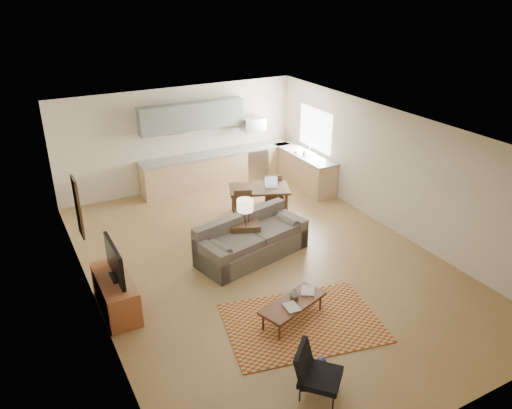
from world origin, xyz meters
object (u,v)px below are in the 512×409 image
dining_table (259,201)px  console_table (245,238)px  tv_credenza (116,294)px  sofa (252,238)px  armchair (321,373)px  coffee_table (293,311)px

dining_table → console_table: bearing=-105.1°
tv_credenza → sofa: bearing=9.3°
tv_credenza → console_table: 2.90m
armchair → dining_table: size_ratio=0.52×
sofa → tv_credenza: size_ratio=1.76×
coffee_table → dining_table: bearing=51.0°
console_table → sofa: bearing=-51.6°
armchair → tv_credenza: 3.78m
tv_credenza → dining_table: 4.47m
armchair → console_table: bearing=34.7°
sofa → console_table: bearing=94.1°
tv_credenza → console_table: bearing=13.3°
armchair → tv_credenza: (-1.97, 3.23, -0.04)m
tv_credenza → armchair: bearing=-58.6°
console_table → dining_table: 1.83m
sofa → coffee_table: sofa is taller
dining_table → sofa: bearing=-100.3°
console_table → dining_table: (1.11, 1.46, 0.01)m
armchair → dining_table: (1.96, 5.35, -0.01)m
coffee_table → armchair: size_ratio=1.70×
sofa → tv_credenza: bearing=176.5°
console_table → dining_table: bearing=74.1°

